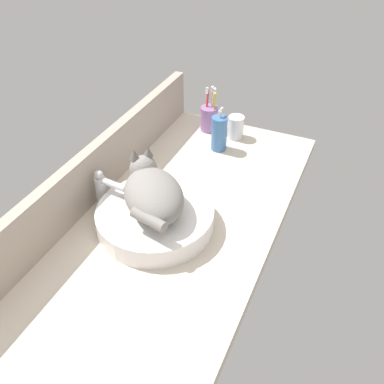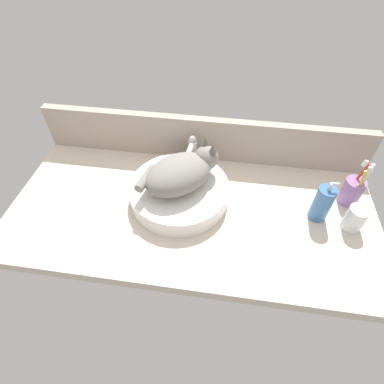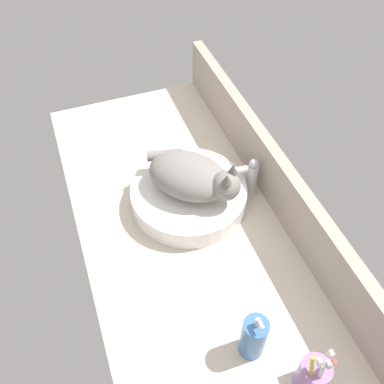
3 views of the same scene
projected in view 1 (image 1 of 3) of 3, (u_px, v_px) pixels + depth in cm
name	position (u px, v px, depth cm)	size (l,w,h in cm)	color
ground_plane	(175.00, 224.00, 136.57)	(131.26, 62.20, 4.00)	beige
backsplash_panel	(93.00, 173.00, 138.95)	(131.26, 3.60, 18.47)	#AD9E8E
sink_basin	(155.00, 218.00, 130.75)	(35.93, 35.93, 6.69)	white
cat	(152.00, 192.00, 126.07)	(29.85, 29.52, 14.00)	gray
faucet	(104.00, 188.00, 135.81)	(3.86, 11.86, 13.60)	silver
soap_dispenser	(219.00, 133.00, 163.12)	(6.05, 6.05, 16.97)	#3F72B2
toothbrush_cup	(209.00, 118.00, 175.47)	(6.99, 6.99, 18.71)	#996BA8
water_glass	(236.00, 128.00, 171.70)	(6.45, 6.45, 9.21)	white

